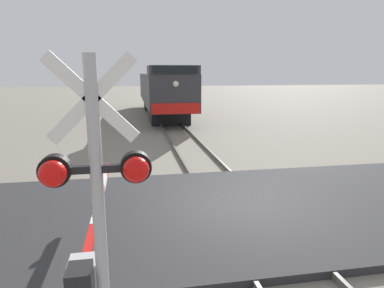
# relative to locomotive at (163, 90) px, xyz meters

# --- Properties ---
(ground_plane) EXTENTS (160.00, 160.00, 0.00)m
(ground_plane) POSITION_rel_locomotive_xyz_m (0.00, -20.42, -2.05)
(ground_plane) COLOR gray
(rail_track_left) EXTENTS (0.08, 80.00, 0.15)m
(rail_track_left) POSITION_rel_locomotive_xyz_m (-0.72, -20.42, -1.98)
(rail_track_left) COLOR #59544C
(rail_track_left) RESTS_ON ground_plane
(rail_track_right) EXTENTS (0.08, 80.00, 0.15)m
(rail_track_right) POSITION_rel_locomotive_xyz_m (0.72, -20.42, -1.98)
(rail_track_right) COLOR #59544C
(rail_track_right) RESTS_ON ground_plane
(road_surface) EXTENTS (36.00, 6.16, 0.16)m
(road_surface) POSITION_rel_locomotive_xyz_m (0.00, -20.42, -1.97)
(road_surface) COLOR #2D2D30
(road_surface) RESTS_ON ground_plane
(locomotive) EXTENTS (3.10, 17.12, 3.93)m
(locomotive) POSITION_rel_locomotive_xyz_m (0.00, 0.00, 0.00)
(locomotive) COLOR black
(locomotive) RESTS_ON ground_plane
(crossing_signal) EXTENTS (1.18, 0.33, 3.75)m
(crossing_signal) POSITION_rel_locomotive_xyz_m (-3.04, -24.69, 0.25)
(crossing_signal) COLOR #ADADB2
(crossing_signal) RESTS_ON ground_plane
(crossing_gate) EXTENTS (0.36, 5.26, 1.37)m
(crossing_gate) POSITION_rel_locomotive_xyz_m (-3.30, -23.70, -1.21)
(crossing_gate) COLOR silver
(crossing_gate) RESTS_ON ground_plane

